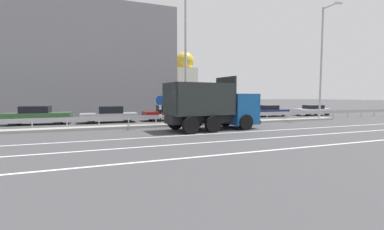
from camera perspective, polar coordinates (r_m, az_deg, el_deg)
The scene contains 18 objects.
ground_plane at distance 16.71m, azimuth -1.21°, elevation -3.55°, with size 320.00×320.00×0.00m, color #424244.
lane_strip_0 at distance 15.79m, azimuth 7.16°, elevation -4.02°, with size 57.55×0.16×0.01m, color silver.
lane_strip_1 at distance 13.66m, azimuth 12.14°, elevation -5.36°, with size 57.55×0.16×0.01m, color silver.
lane_strip_2 at distance 11.60m, azimuth 19.27°, elevation -7.19°, with size 57.55×0.16×0.01m, color silver.
median_island at distance 19.51m, azimuth -4.18°, elevation -2.18°, with size 31.65×1.10×0.18m, color gray.
median_guardrail at distance 20.60m, azimuth -5.15°, elevation -0.51°, with size 57.55×0.09×0.78m.
dump_truck at distance 17.68m, azimuth 6.56°, elevation 0.99°, with size 6.53×3.19×3.57m.
median_road_sign at distance 19.15m, azimuth -7.06°, elevation 1.19°, with size 0.80×0.16×2.34m.
street_lamp_1 at distance 19.79m, azimuth -1.35°, elevation 13.98°, with size 0.71×1.82×10.34m.
street_lamp_2 at distance 27.69m, azimuth 26.98°, elevation 11.01°, with size 0.72×1.98×10.59m.
parked_car_2 at distance 23.81m, azimuth -31.11°, elevation -0.05°, with size 4.92×2.02×1.48m.
parked_car_3 at distance 23.15m, azimuth -17.82°, elevation 0.14°, with size 4.64×2.04×1.40m.
parked_car_4 at distance 24.01m, azimuth -5.71°, elevation 0.51°, with size 4.20×2.11×1.45m.
parked_car_5 at distance 25.92m, azimuth 6.09°, elevation 0.78°, with size 4.76×2.13×1.40m.
parked_car_6 at distance 29.89m, azimuth 16.74°, elevation 0.93°, with size 4.22×1.93×1.27m.
parked_car_7 at distance 33.45m, azimuth 25.20°, elevation 1.01°, with size 4.51×1.91×1.22m.
background_building_0 at distance 35.11m, azimuth -25.69°, elevation 10.22°, with size 23.69×12.34×12.40m, color gray.
church_tower at distance 45.61m, azimuth -1.63°, elevation 7.47°, with size 3.60×3.60×10.93m.
Camera 1 is at (-5.61, -15.58, 2.24)m, focal length 24.00 mm.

